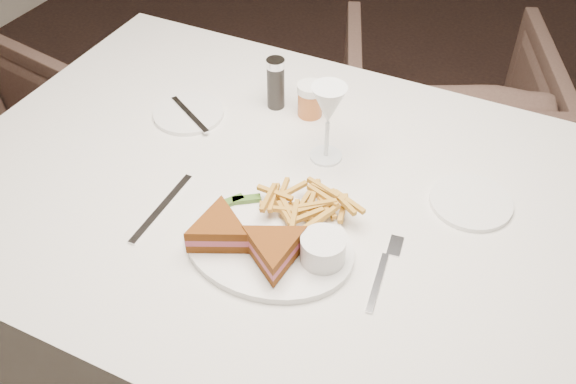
# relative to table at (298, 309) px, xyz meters

# --- Properties ---
(ground) EXTENTS (5.00, 5.00, 0.00)m
(ground) POSITION_rel_table_xyz_m (0.23, 0.32, -0.38)
(ground) COLOR black
(ground) RESTS_ON ground
(table) EXTENTS (1.49, 1.02, 0.75)m
(table) POSITION_rel_table_xyz_m (0.00, 0.00, 0.00)
(table) COLOR silver
(table) RESTS_ON ground
(chair_far) EXTENTS (0.84, 0.82, 0.67)m
(chair_far) POSITION_rel_table_xyz_m (0.05, 0.95, -0.04)
(chair_far) COLOR #4B362E
(chair_far) RESTS_ON ground
(table_setting) EXTENTS (0.81, 0.58, 0.18)m
(table_setting) POSITION_rel_table_xyz_m (0.00, -0.05, 0.41)
(table_setting) COLOR white
(table_setting) RESTS_ON table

